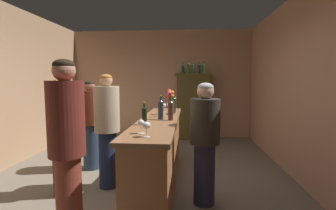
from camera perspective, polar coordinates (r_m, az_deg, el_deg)
floor at (r=3.88m, az=-7.30°, el=-17.72°), size 8.50×8.50×0.00m
wall_back at (r=6.85m, az=-1.61°, el=4.87°), size 4.93×0.12×2.88m
wall_right at (r=3.88m, az=30.88°, el=3.43°), size 0.12×6.66×2.88m
bar_counter at (r=3.58m, az=-2.12°, el=-11.14°), size 0.53×2.70×1.00m
display_cabinet at (r=6.53m, az=5.74°, el=0.00°), size 0.91×0.45×1.72m
wine_bottle_chardonnay at (r=3.43m, az=-1.69°, el=-0.85°), size 0.08×0.08×0.34m
wine_bottle_merlot at (r=3.35m, az=0.60°, el=-1.04°), size 0.07×0.07×0.34m
wine_bottle_pinot at (r=3.67m, az=-1.53°, el=-0.66°), size 0.06×0.06×0.30m
wine_bottle_syrah at (r=3.03m, az=-5.46°, el=-2.24°), size 0.06×0.06×0.28m
wine_bottle_rose at (r=4.13m, az=1.36°, el=0.21°), size 0.07×0.07×0.34m
wine_glass_front at (r=4.47m, az=0.07°, el=-0.01°), size 0.06×0.06×0.14m
wine_glass_mid at (r=4.27m, az=-0.88°, el=-0.14°), size 0.07×0.07×0.14m
wine_glass_rear at (r=2.38m, az=-4.98°, el=-4.80°), size 0.08×0.08×0.15m
wine_glass_spare at (r=2.54m, az=-6.13°, el=-4.34°), size 0.07×0.07×0.14m
flower_arrangement at (r=3.93m, az=0.64°, el=0.76°), size 0.14×0.14×0.40m
cheese_plate at (r=3.96m, az=-1.31°, el=-2.05°), size 0.18×0.18×0.01m
display_bottle_left at (r=6.51m, az=3.47°, el=8.36°), size 0.07×0.07×0.30m
display_bottle_midleft at (r=6.50m, az=4.70°, el=8.56°), size 0.08×0.08×0.31m
display_bottle_center at (r=6.50m, az=5.67°, el=8.42°), size 0.06×0.06×0.29m
display_bottle_midright at (r=6.51m, az=7.15°, el=8.41°), size 0.07×0.07×0.30m
display_bottle_right at (r=6.52m, az=8.21°, el=8.38°), size 0.08×0.08×0.30m
patron_redhead at (r=3.59m, az=-23.44°, el=-5.82°), size 0.34×0.34×1.56m
patron_near_entrance at (r=4.49m, az=-17.35°, el=-3.69°), size 0.40×0.40×1.53m
patron_in_navy at (r=3.63m, az=-13.80°, el=-4.79°), size 0.36×0.36×1.63m
patron_in_grey at (r=2.43m, az=-22.21°, el=-8.52°), size 0.32×0.32×1.73m
bartender at (r=3.10m, az=8.46°, el=-7.70°), size 0.36×0.36×1.51m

